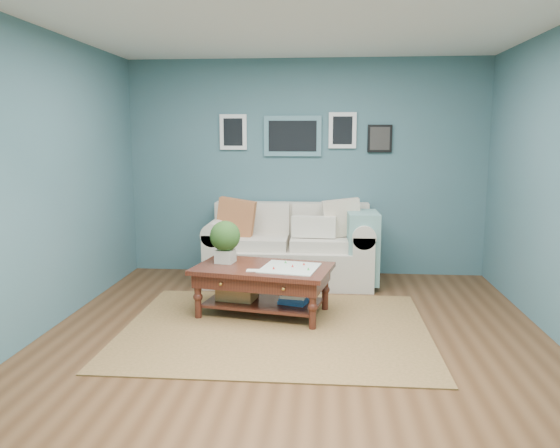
# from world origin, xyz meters

# --- Properties ---
(room_shell) EXTENTS (5.00, 5.02, 2.70)m
(room_shell) POSITION_xyz_m (-0.00, 0.06, 1.36)
(room_shell) COLOR brown
(room_shell) RESTS_ON ground
(area_rug) EXTENTS (2.77, 2.21, 0.01)m
(area_rug) POSITION_xyz_m (-0.18, 0.35, 0.01)
(area_rug) COLOR brown
(area_rug) RESTS_ON ground
(loveseat) EXTENTS (2.02, 0.92, 1.04)m
(loveseat) POSITION_xyz_m (-0.08, 2.03, 0.42)
(loveseat) COLOR beige
(loveseat) RESTS_ON ground
(coffee_table) EXTENTS (1.43, 1.00, 0.92)m
(coffee_table) POSITION_xyz_m (-0.41, 0.78, 0.41)
(coffee_table) COLOR #371611
(coffee_table) RESTS_ON ground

